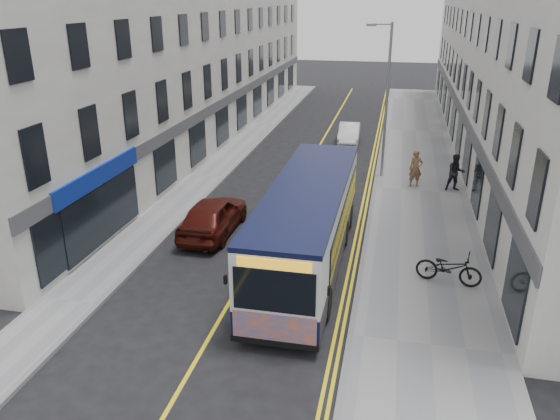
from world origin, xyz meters
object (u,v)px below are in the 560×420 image
at_px(city_bus, 308,223).
at_px(pedestrian_far, 456,173).
at_px(pedestrian_near, 416,169).
at_px(car_white, 349,133).
at_px(bicycle, 449,268).
at_px(streetlamp, 385,96).
at_px(car_maroon, 213,216).

xyz_separation_m(city_bus, pedestrian_far, (5.86, 9.41, -0.68)).
bearing_deg(city_bus, pedestrian_near, 67.87).
bearing_deg(city_bus, pedestrian_far, 58.11).
xyz_separation_m(city_bus, car_white, (-0.23, 18.25, -1.10)).
height_order(city_bus, pedestrian_far, city_bus).
bearing_deg(bicycle, car_white, 26.13).
xyz_separation_m(city_bus, pedestrian_near, (3.93, 9.66, -0.68)).
relative_size(streetlamp, bicycle, 3.69).
bearing_deg(car_white, pedestrian_near, -66.52).
bearing_deg(car_white, streetlamp, -74.12).
bearing_deg(pedestrian_far, bicycle, -105.97).
xyz_separation_m(pedestrian_near, car_maroon, (-8.21, -7.53, -0.27)).
bearing_deg(pedestrian_far, pedestrian_near, 162.46).
xyz_separation_m(streetlamp, car_white, (-2.37, 7.20, -3.75)).
bearing_deg(car_white, pedestrian_far, -57.78).
distance_m(streetlamp, bicycle, 12.36).
relative_size(bicycle, car_white, 0.57).
distance_m(bicycle, pedestrian_far, 9.89).
relative_size(city_bus, pedestrian_near, 5.83).
bearing_deg(car_white, bicycle, -76.99).
bearing_deg(pedestrian_near, bicycle, -99.12).
height_order(bicycle, pedestrian_far, pedestrian_far).
distance_m(city_bus, bicycle, 5.02).
xyz_separation_m(streetlamp, car_maroon, (-6.42, -8.92, -3.60)).
bearing_deg(city_bus, streetlamp, 79.05).
bearing_deg(streetlamp, bicycle, -76.50).
distance_m(pedestrian_far, car_maroon, 12.49).
bearing_deg(pedestrian_far, car_maroon, -154.69).
xyz_separation_m(city_bus, bicycle, (4.89, -0.42, -1.04)).
xyz_separation_m(streetlamp, pedestrian_near, (1.79, -1.39, -3.33)).
bearing_deg(pedestrian_near, car_maroon, -152.10).
relative_size(streetlamp, pedestrian_far, 4.33).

